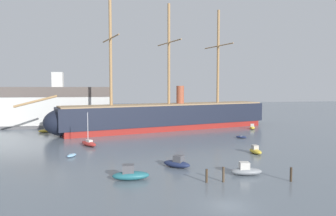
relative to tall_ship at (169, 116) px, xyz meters
The scene contains 16 objects.
ground_plane 57.63m from the tall_ship, 94.83° to the right, with size 400.00×400.00×0.00m, color slate.
tall_ship is the anchor object (origin of this frame).
motorboat_foreground_left 48.61m from the tall_ship, 106.69° to the right, with size 4.88×2.22×2.01m.
motorboat_foreground_right 47.31m from the tall_ship, 87.82° to the right, with size 4.52×2.45×1.80m.
motorboat_near_centre 42.13m from the tall_ship, 99.12° to the right, with size 4.51×4.28×1.85m.
dinghy_mid_left 39.01m from the tall_ship, 126.38° to the right, with size 2.00×2.49×0.54m.
motorboat_mid_right 36.00m from the tall_ship, 74.79° to the right, with size 1.59×3.64×1.51m.
sailboat_alongside_bow 30.24m from the tall_ship, 133.74° to the right, with size 4.14×5.30×6.86m.
dinghy_alongside_stern 23.30m from the tall_ship, 53.00° to the right, with size 2.67×2.32×0.59m.
motorboat_far_left 33.50m from the tall_ship, behind, with size 3.73×2.38×1.45m.
motorboat_far_right 24.12m from the tall_ship, ahead, with size 2.97×3.87×1.50m.
sailboat_distant_centre 7.48m from the tall_ship, 123.46° to the left, with size 4.43×3.71×5.84m.
mooring_piling_nearest 51.38m from the tall_ship, 83.04° to the right, with size 0.30×0.30×1.81m, color #382B1E.
mooring_piling_left_pair 49.70m from the tall_ship, 92.74° to the right, with size 0.30×0.30×1.93m, color #4C3D2D.
mooring_piling_right_pair 49.68m from the tall_ship, 95.25° to the right, with size 0.30×0.30×1.73m, color #423323.
dockside_warehouse_left 41.48m from the tall_ship, 159.25° to the left, with size 48.95×14.78×16.55m.
Camera 1 is at (-11.59, -29.07, 12.09)m, focal length 33.25 mm.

